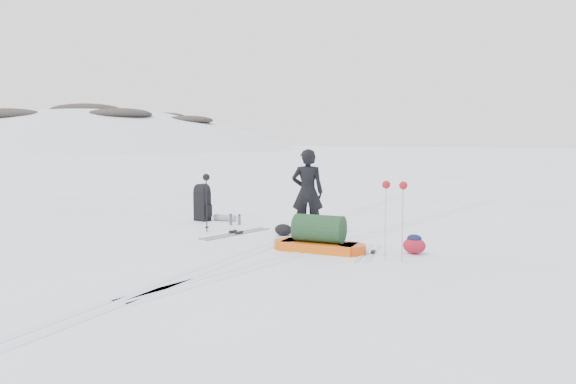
# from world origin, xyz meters

# --- Properties ---
(ground) EXTENTS (200.00, 200.00, 0.00)m
(ground) POSITION_xyz_m (0.00, 0.00, 0.00)
(ground) COLOR white
(ground) RESTS_ON ground
(ski_tracks) EXTENTS (3.38, 17.97, 0.01)m
(ski_tracks) POSITION_xyz_m (0.61, 0.88, 0.00)
(ski_tracks) COLOR silver
(ski_tracks) RESTS_ON ground
(skier) EXTENTS (0.77, 0.66, 1.79)m
(skier) POSITION_xyz_m (0.18, 0.48, 0.90)
(skier) COLOR black
(skier) RESTS_ON ground
(pulk_sled) EXTENTS (1.76, 0.70, 0.66)m
(pulk_sled) POSITION_xyz_m (1.13, -0.89, 0.25)
(pulk_sled) COLOR #D7560C
(pulk_sled) RESTS_ON ground
(expedition_rucksack) EXTENTS (0.98, 0.51, 0.91)m
(expedition_rucksack) POSITION_xyz_m (-2.91, 1.00, 0.42)
(expedition_rucksack) COLOR black
(expedition_rucksack) RESTS_ON ground
(ski_poles_black) EXTENTS (0.15, 0.16, 1.26)m
(ski_poles_black) POSITION_xyz_m (-1.91, -0.22, 1.03)
(ski_poles_black) COLOR black
(ski_poles_black) RESTS_ON ground
(ski_poles_silver) EXTENTS (0.43, 0.14, 1.33)m
(ski_poles_silver) POSITION_xyz_m (2.57, -1.03, 1.11)
(ski_poles_silver) COLOR silver
(ski_poles_silver) RESTS_ON ground
(touring_skis_grey) EXTENTS (0.60, 1.86, 0.07)m
(touring_skis_grey) POSITION_xyz_m (-1.18, -0.17, 0.02)
(touring_skis_grey) COLOR gray
(touring_skis_grey) RESTS_ON ground
(touring_skis_white) EXTENTS (0.57, 1.64, 0.06)m
(touring_skis_white) POSITION_xyz_m (1.98, -0.65, 0.01)
(touring_skis_white) COLOR silver
(touring_skis_white) RESTS_ON ground
(rope_coil) EXTENTS (0.58, 0.58, 0.05)m
(rope_coil) POSITION_xyz_m (0.39, -0.77, 0.03)
(rope_coil) COLOR #55A3CF
(rope_coil) RESTS_ON ground
(small_daypack) EXTENTS (0.50, 0.49, 0.35)m
(small_daypack) POSITION_xyz_m (2.68, -0.26, 0.17)
(small_daypack) COLOR maroon
(small_daypack) RESTS_ON ground
(thermos_pair) EXTENTS (0.22, 0.20, 0.26)m
(thermos_pair) POSITION_xyz_m (-1.91, 0.84, 0.12)
(thermos_pair) COLOR #505357
(thermos_pair) RESTS_ON ground
(stuff_sack) EXTENTS (0.40, 0.31, 0.24)m
(stuff_sack) POSITION_xyz_m (-0.22, 0.18, 0.12)
(stuff_sack) COLOR black
(stuff_sack) RESTS_ON ground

